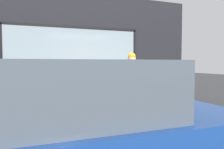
{
  "coord_description": "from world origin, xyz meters",
  "views": [
    {
      "loc": [
        -2.02,
        -4.99,
        1.38
      ],
      "look_at": [
        0.18,
        0.74,
        1.06
      ],
      "focal_mm": 35.0,
      "sensor_mm": 36.0,
      "label": 1
    }
  ],
  "objects": [
    {
      "name": "person_browsing",
      "position": [
        0.59,
        0.33,
        0.97
      ],
      "size": [
        0.27,
        0.66,
        1.66
      ],
      "rotation": [
        0.0,
        0.0,
        1.46
      ],
      "color": "#4C382D",
      "rests_on": "ground_plane"
    },
    {
      "name": "display_table_main",
      "position": [
        -0.0,
        0.94,
        0.77
      ],
      "size": [
        2.97,
        0.6,
        0.94
      ],
      "color": "brown",
      "rests_on": "ground_plane"
    },
    {
      "name": "small_dog",
      "position": [
        1.03,
        0.1,
        0.27
      ],
      "size": [
        0.32,
        0.52,
        0.41
      ],
      "rotation": [
        0.0,
        0.0,
        1.22
      ],
      "color": "white",
      "rests_on": "ground_plane"
    },
    {
      "name": "parked_car",
      "position": [
        -1.86,
        -2.79,
        0.74
      ],
      "size": [
        4.12,
        1.86,
        1.41
      ],
      "rotation": [
        0.0,
        0.0,
        -0.0
      ],
      "color": "navy",
      "rests_on": "ground_plane"
    },
    {
      "name": "shopfront_facade",
      "position": [
        -0.07,
        2.39,
        1.86
      ],
      "size": [
        7.62,
        0.29,
        3.76
      ],
      "color": "black",
      "rests_on": "ground_plane"
    },
    {
      "name": "ground_plane",
      "position": [
        0.0,
        0.0,
        0.0
      ],
      "size": [
        40.0,
        40.0,
        0.0
      ],
      "primitive_type": "plane",
      "color": "#38383A"
    },
    {
      "name": "sandwich_board_sign",
      "position": [
        2.4,
        0.65,
        0.46
      ],
      "size": [
        0.7,
        0.84,
        0.9
      ],
      "rotation": [
        0.0,
        0.0,
        -0.26
      ],
      "color": "#193F19",
      "rests_on": "ground_plane"
    }
  ]
}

